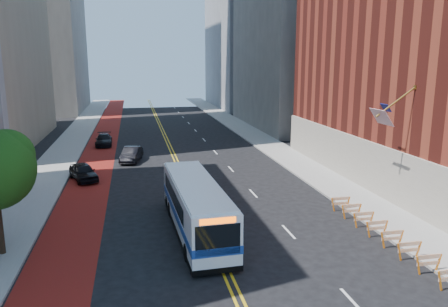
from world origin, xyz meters
name	(u,v)px	position (x,y,z in m)	size (l,w,h in m)	color
ground	(234,290)	(0.00, 0.00, 0.00)	(160.00, 160.00, 0.00)	black
sidewalk_left	(59,158)	(-12.00, 30.00, 0.07)	(4.00, 140.00, 0.15)	gray
sidewalk_right	(276,149)	(12.00, 30.00, 0.07)	(4.00, 140.00, 0.15)	gray
bus_lane_paint	(98,157)	(-8.10, 30.00, 0.00)	(3.60, 140.00, 0.01)	maroon
center_line_inner	(171,154)	(-0.18, 30.00, 0.00)	(0.14, 140.00, 0.01)	gold
center_line_outer	(175,154)	(0.18, 30.00, 0.00)	(0.14, 140.00, 0.01)	gold
lane_dashes	(204,140)	(4.80, 38.00, 0.01)	(0.14, 98.20, 0.01)	silver
construction_barriers	(384,231)	(9.60, 3.42, 0.68)	(1.42, 10.91, 1.00)	orange
transit_bus	(196,206)	(-0.72, 7.16, 1.66)	(2.96, 11.64, 3.17)	white
car_a	(83,172)	(-8.62, 20.75, 0.74)	(1.75, 4.35, 1.48)	black
car_b	(131,154)	(-4.51, 27.24, 0.75)	(1.58, 4.52, 1.49)	black
car_c	(104,140)	(-7.81, 36.71, 0.69)	(1.93, 4.75, 1.38)	black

